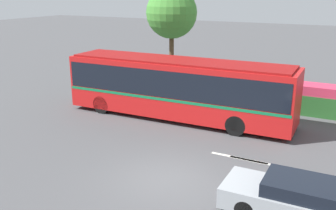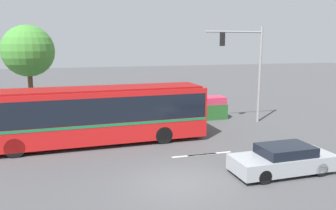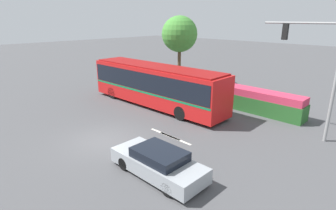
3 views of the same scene
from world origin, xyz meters
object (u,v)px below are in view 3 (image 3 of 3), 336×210
city_bus (155,83)px  street_tree_left (180,34)px  sedan_foreground (158,163)px  traffic_light_pole (320,62)px

city_bus → street_tree_left: 8.99m
city_bus → sedan_foreground: (7.46, -6.77, -1.22)m
street_tree_left → city_bus: bearing=-60.6°
traffic_light_pole → city_bus: bearing=11.8°
city_bus → sedan_foreground: city_bus is taller
city_bus → street_tree_left: (-4.11, 7.30, 3.25)m
sedan_foreground → street_tree_left: bearing=-51.3°
city_bus → street_tree_left: bearing=-62.0°
sedan_foreground → traffic_light_pole: traffic_light_pole is taller
traffic_light_pole → street_tree_left: bearing=-18.8°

